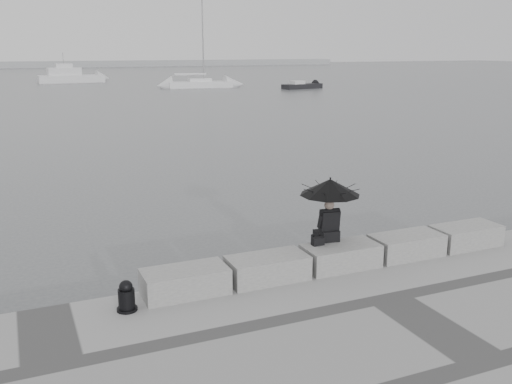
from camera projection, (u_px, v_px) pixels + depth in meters
name	position (u px, v px, depth m)	size (l,w,h in m)	color
ground	(329.00, 282.00, 12.59)	(360.00, 360.00, 0.00)	#4F5255
stone_block_far_left	(185.00, 282.00, 10.69)	(1.60, 0.80, 0.50)	slate
stone_block_left	(267.00, 268.00, 11.35)	(1.60, 0.80, 0.50)	slate
stone_block_centre	(341.00, 256.00, 12.00)	(1.60, 0.80, 0.50)	slate
stone_block_right	(406.00, 246.00, 12.66)	(1.60, 0.80, 0.50)	slate
stone_block_far_right	(466.00, 236.00, 13.31)	(1.60, 0.80, 0.50)	slate
seated_person	(330.00, 194.00, 11.99)	(1.28, 1.28, 1.39)	black
bag	(318.00, 241.00, 11.92)	(0.25, 0.15, 0.16)	black
mooring_bollard	(127.00, 298.00, 10.01)	(0.36, 0.36, 0.58)	black
sailboat_right	(200.00, 84.00, 74.24)	(8.48, 3.32, 12.90)	silver
motor_cruiser	(71.00, 76.00, 85.38)	(9.66, 3.50, 4.50)	silver
small_motorboat	(302.00, 86.00, 72.76)	(5.87, 2.85, 1.10)	black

